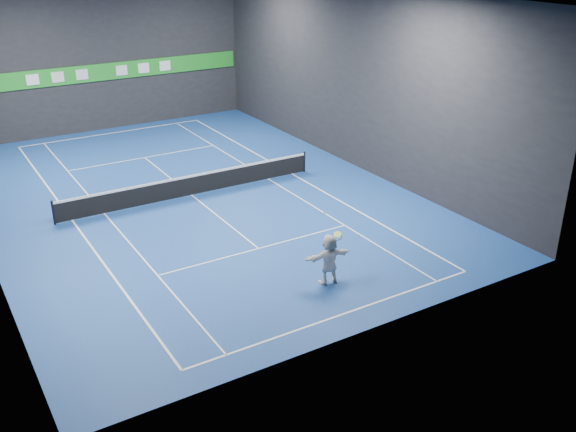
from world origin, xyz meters
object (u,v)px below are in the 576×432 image
tennis_ball (325,213)px  tennis_racket (337,237)px  player (329,259)px  tennis_net (191,185)px

tennis_ball → tennis_racket: tennis_ball is taller
player → tennis_ball: size_ratio=29.08×
player → tennis_net: (-0.83, 9.95, -0.37)m
tennis_net → tennis_racket: (1.18, -9.90, 1.09)m
player → tennis_net: 9.99m
player → tennis_racket: 0.80m
tennis_ball → tennis_net: tennis_ball is taller
tennis_ball → player: bearing=-28.2°
tennis_ball → tennis_net: (-0.66, 9.86, -2.12)m
tennis_net → player: bearing=-85.2°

